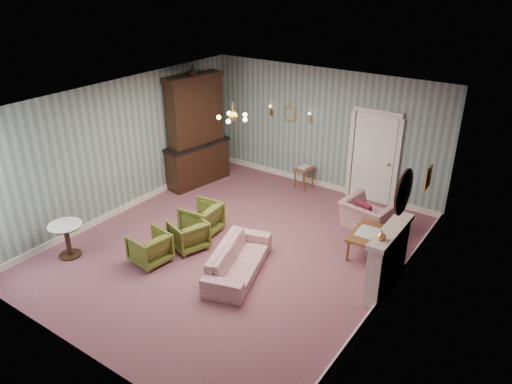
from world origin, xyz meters
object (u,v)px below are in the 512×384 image
Objects in this scene: wingback_chair at (368,211)px; side_table_black at (391,248)px; olive_chair_b at (189,233)px; olive_chair_c at (201,217)px; fireplace at (387,259)px; coffee_table at (366,243)px; sofa_chintz at (238,255)px; dresser at (195,127)px; pedestal_table at (68,240)px; olive_chair_a at (149,247)px.

side_table_black is (0.84, -0.91, -0.13)m from wingback_chair.
olive_chair_c is at bearing -143.67° from olive_chair_b.
fireplace is 1.13m from coffee_table.
dresser is at bearing 33.29° from sofa_chintz.
coffee_table is (2.92, 1.73, -0.09)m from olive_chair_b.
dresser is (-4.46, -0.17, 1.00)m from wingback_chair.
olive_chair_c is at bearing 54.52° from pedestal_table.
side_table_black is (3.58, 1.14, -0.06)m from olive_chair_c.
fireplace is at bearing 120.95° from olive_chair_a.
sofa_chintz is (1.47, -0.72, 0.00)m from olive_chair_c.
wingback_chair is at bearing 111.37° from coffee_table.
side_table_black is at bearing 136.57° from olive_chair_b.
olive_chair_b reaches higher than coffee_table.
coffee_table is 0.49m from side_table_black.
wingback_chair is (2.56, 2.64, 0.11)m from olive_chair_b.
olive_chair_a is 0.69× the size of coffee_table.
olive_chair_a is at bearing -145.57° from side_table_black.
dresser is at bearing 172.06° from side_table_black.
dresser is at bearing -141.94° from olive_chair_c.
olive_chair_a is 4.05m from coffee_table.
olive_chair_b is at bearing -153.07° from side_table_black.
wingback_chair is 1.24m from side_table_black.
olive_chair_b is 0.47× the size of fireplace.
coffee_table is at bearing 179.41° from side_table_black.
olive_chair_a is at bearing 1.39° from olive_chair_b.
dresser is 5.79m from fireplace.
dresser reaches higher than side_table_black.
coffee_table is at bearing 35.23° from pedestal_table.
olive_chair_a is 0.35× the size of sofa_chintz.
fireplace is at bearing 129.47° from wingback_chair.
wingback_chair is at bearing 11.53° from dresser.
coffee_table is (3.17, 2.51, -0.09)m from olive_chair_a.
olive_chair_a is 1.37m from olive_chair_c.
fireplace is (3.79, 0.32, 0.22)m from olive_chair_c.
olive_chair_b is 3.39m from coffee_table.
olive_chair_a is at bearing -141.62° from coffee_table.
side_table_black is 6.01m from pedestal_table.
coffee_table is (1.62, 1.87, -0.12)m from sofa_chintz.
olive_chair_b is at bearing 66.46° from sofa_chintz.
side_table_black is at bearing 103.26° from olive_chair_c.
olive_chair_b is 0.91× the size of olive_chair_c.
olive_chair_b is at bearing 12.28° from olive_chair_c.
coffee_table is (3.09, 1.15, -0.12)m from olive_chair_c.
olive_chair_a is at bearing -7.80° from olive_chair_c.
sofa_chintz is at bearing -130.95° from coffee_table.
wingback_chair is (1.27, 2.78, 0.07)m from sofa_chintz.
dresser reaches higher than coffee_table.
olive_chair_a reaches higher than coffee_table.
sofa_chintz reaches higher than pedestal_table.
dresser is (-3.19, 2.60, 1.07)m from sofa_chintz.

